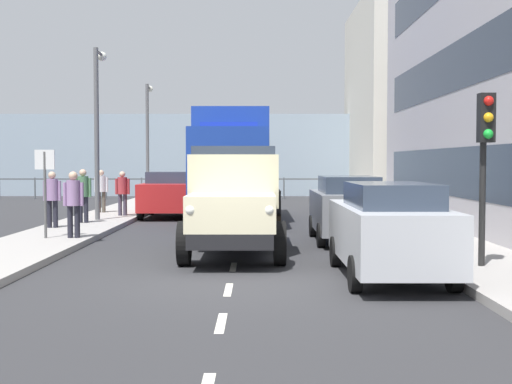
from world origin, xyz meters
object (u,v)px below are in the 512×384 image
Objects in this scene: lorry_cargo_blue at (232,162)px; lamp_post_promenade at (98,116)px; traffic_light_near at (485,141)px; pedestrian_in_dark_coat at (101,188)px; street_sign at (45,178)px; pedestrian_strolling at (122,190)px; car_red_oppositeside_0 at (169,194)px; truck_vintage_cream at (234,203)px; lamp_post_far at (148,130)px; pedestrian_by_lamp at (73,199)px; pedestrian_with_bag at (52,195)px; car_grey_kerbside_1 at (347,208)px; pedestrian_couple_b at (83,191)px; car_silver_kerbside_near at (389,229)px.

lorry_cargo_blue is 4.81m from lamp_post_promenade.
pedestrian_in_dark_coat is at bearing -52.71° from traffic_light_near.
street_sign is (0.05, 5.57, -1.94)m from lamp_post_promenade.
traffic_light_near is (-9.06, 11.85, 1.39)m from pedestrian_strolling.
car_red_oppositeside_0 is at bearing -104.21° from street_sign.
lorry_cargo_blue reaches higher than truck_vintage_cream.
traffic_light_near is 0.55× the size of lamp_post_far.
pedestrian_by_lamp is (3.84, 6.27, -0.93)m from lorry_cargo_blue.
lorry_cargo_blue is 2.03× the size of car_red_oppositeside_0.
traffic_light_near reaches higher than pedestrian_in_dark_coat.
car_red_oppositeside_0 is 8.54m from street_sign.
street_sign is (-0.58, 8.69, 0.58)m from pedestrian_in_dark_coat.
pedestrian_with_bag is 14.31m from lamp_post_far.
pedestrian_strolling is 1.89m from pedestrian_in_dark_coat.
car_grey_kerbside_1 is (-3.21, 5.86, -1.18)m from lorry_cargo_blue.
lorry_cargo_blue reaches higher than pedestrian_in_dark_coat.
traffic_light_near reaches higher than pedestrian_with_bag.
pedestrian_strolling is 7.22m from street_sign.
traffic_light_near is at bearing 127.40° from pedestrian_strolling.
car_red_oppositeside_0 is 8.31m from pedestrian_by_lamp.
street_sign is at bearing -25.97° from traffic_light_near.
lamp_post_far is at bearing -93.61° from pedestrian_in_dark_coat.
car_red_oppositeside_0 is 4.54m from pedestrian_couple_b.
car_red_oppositeside_0 is (5.67, -7.78, 0.00)m from car_grey_kerbside_1.
lamp_post_far is at bearing -86.37° from pedestrian_strolling.
pedestrian_strolling is 14.98m from traffic_light_near.
pedestrian_with_bag is 3.87m from lamp_post_promenade.
pedestrian_in_dark_coat is at bearing -78.58° from lamp_post_promenade.
truck_vintage_cream is 3.53× the size of pedestrian_strolling.
truck_vintage_cream is 12.25m from pedestrian_in_dark_coat.
pedestrian_with_bag is at bearing -76.63° from street_sign.
pedestrian_in_dark_coat is 0.28× the size of lamp_post_far.
pedestrian_strolling is (4.01, -0.86, -0.99)m from lorry_cargo_blue.
pedestrian_by_lamp is 0.99× the size of pedestrian_couple_b.
pedestrian_strolling is (1.55, 1.07, 0.19)m from car_red_oppositeside_0.
pedestrian_strolling is 0.27× the size of lamp_post_far.
pedestrian_in_dark_coat is at bearing -24.90° from lorry_cargo_blue.
truck_vintage_cream is 9.53m from lamp_post_promenade.
lorry_cargo_blue reaches higher than pedestrian_couple_b.
pedestrian_by_lamp is 7.13m from pedestrian_strolling.
car_grey_kerbside_1 is 2.27× the size of pedestrian_by_lamp.
car_red_oppositeside_0 is at bearing 104.22° from lamp_post_far.
pedestrian_couple_b reaches higher than pedestrian_with_bag.
pedestrian_in_dark_coat is (1.12, -1.52, 0.02)m from pedestrian_strolling.
car_silver_kerbside_near is 1.13× the size of car_grey_kerbside_1.
car_silver_kerbside_near is 12.25m from pedestrian_couple_b.
lamp_post_far is at bearing -75.40° from truck_vintage_cream.
truck_vintage_cream is at bearing 138.06° from pedestrian_with_bag.
pedestrian_couple_b reaches higher than pedestrian_in_dark_coat.
car_silver_kerbside_near is 14.21m from pedestrian_strolling.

